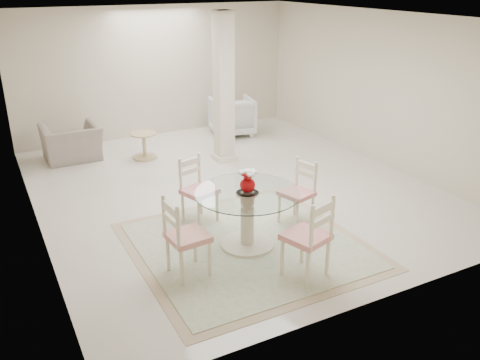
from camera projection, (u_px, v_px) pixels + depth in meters
name	position (u px, v px, depth m)	size (l,w,h in m)	color
ground	(232.00, 188.00, 8.35)	(7.00, 7.00, 0.00)	silver
room_shell	(231.00, 75.00, 7.65)	(6.02, 7.02, 2.71)	beige
column	(224.00, 89.00, 9.13)	(0.30, 0.30, 2.70)	beige
area_rug	(247.00, 245.00, 6.57)	(2.85, 2.85, 0.02)	tan
dining_table	(247.00, 219.00, 6.43)	(1.32, 1.32, 0.76)	beige
red_vase	(248.00, 181.00, 6.23)	(0.23, 0.22, 0.30)	#AF050A
dining_chair_east	(300.00, 187.00, 7.02)	(0.49, 0.49, 1.00)	#EEE7C4
dining_chair_north	(196.00, 185.00, 7.05)	(0.53, 0.53, 1.04)	beige
dining_chair_west	(182.00, 232.00, 5.71)	(0.47, 0.47, 1.09)	#EFE5C4
dining_chair_south	(312.00, 232.00, 5.66)	(0.57, 0.57, 1.13)	#F4EBC8
recliner_taupe	(72.00, 143.00, 9.50)	(1.03, 0.90, 0.67)	gray
armchair_white	(232.00, 116.00, 11.00)	(0.87, 0.89, 0.81)	silver
side_table	(144.00, 147.00, 9.62)	(0.48, 0.48, 0.50)	tan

